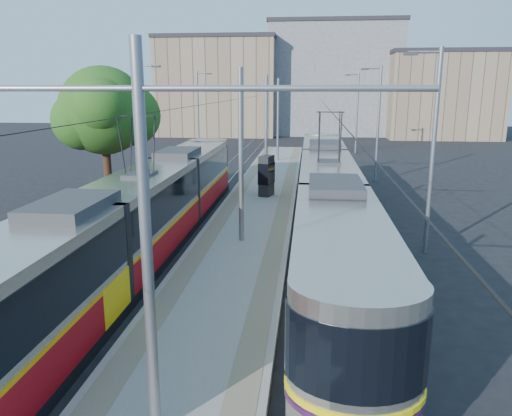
# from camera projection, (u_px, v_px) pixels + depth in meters

# --- Properties ---
(ground) EXTENTS (160.00, 160.00, 0.00)m
(ground) POSITION_uv_depth(u_px,v_px,m) (202.00, 339.00, 13.26)
(ground) COLOR black
(ground) RESTS_ON ground
(platform) EXTENTS (4.00, 50.00, 0.30)m
(platform) POSITION_uv_depth(u_px,v_px,m) (262.00, 198.00, 29.66)
(platform) COLOR gray
(platform) RESTS_ON ground
(tactile_strip_left) EXTENTS (0.70, 50.00, 0.01)m
(tactile_strip_left) POSITION_uv_depth(u_px,v_px,m) (237.00, 195.00, 29.77)
(tactile_strip_left) COLOR gray
(tactile_strip_left) RESTS_ON platform
(tactile_strip_right) EXTENTS (0.70, 50.00, 0.01)m
(tactile_strip_right) POSITION_uv_depth(u_px,v_px,m) (286.00, 196.00, 29.48)
(tactile_strip_right) COLOR gray
(tactile_strip_right) RESTS_ON platform
(rails) EXTENTS (8.71, 70.00, 0.03)m
(rails) POSITION_uv_depth(u_px,v_px,m) (262.00, 200.00, 29.69)
(rails) COLOR gray
(rails) RESTS_ON ground
(track_arrow) EXTENTS (1.20, 5.00, 0.01)m
(track_arrow) POSITION_uv_depth(u_px,v_px,m) (8.00, 398.00, 10.72)
(track_arrow) COLOR silver
(track_arrow) RESTS_ON ground
(tram_left) EXTENTS (2.43, 28.01, 5.50)m
(tram_left) POSITION_uv_depth(u_px,v_px,m) (142.00, 216.00, 19.15)
(tram_left) COLOR black
(tram_left) RESTS_ON ground
(tram_right) EXTENTS (2.43, 30.01, 5.50)m
(tram_right) POSITION_uv_depth(u_px,v_px,m) (327.00, 195.00, 22.22)
(tram_right) COLOR black
(tram_right) RESTS_ON ground
(catenary) EXTENTS (9.20, 70.00, 7.00)m
(catenary) POSITION_uv_depth(u_px,v_px,m) (257.00, 127.00, 25.88)
(catenary) COLOR gray
(catenary) RESTS_ON platform
(street_lamps) EXTENTS (15.18, 38.22, 8.00)m
(street_lamps) POSITION_uv_depth(u_px,v_px,m) (268.00, 124.00, 32.58)
(street_lamps) COLOR gray
(street_lamps) RESTS_ON ground
(shelter) EXTENTS (0.95, 1.22, 2.37)m
(shelter) POSITION_uv_depth(u_px,v_px,m) (266.00, 175.00, 29.24)
(shelter) COLOR black
(shelter) RESTS_ON platform
(tree) EXTENTS (5.30, 4.90, 7.70)m
(tree) POSITION_uv_depth(u_px,v_px,m) (111.00, 112.00, 27.46)
(tree) COLOR #382314
(tree) RESTS_ON ground
(building_left) EXTENTS (16.32, 12.24, 13.35)m
(building_left) POSITION_uv_depth(u_px,v_px,m) (220.00, 87.00, 70.72)
(building_left) COLOR gray
(building_left) RESTS_ON ground
(building_centre) EXTENTS (18.36, 14.28, 15.49)m
(building_centre) POSITION_uv_depth(u_px,v_px,m) (333.00, 79.00, 72.70)
(building_centre) COLOR gray
(building_centre) RESTS_ON ground
(building_right) EXTENTS (14.28, 10.20, 11.26)m
(building_right) POSITION_uv_depth(u_px,v_px,m) (441.00, 95.00, 65.97)
(building_right) COLOR gray
(building_right) RESTS_ON ground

